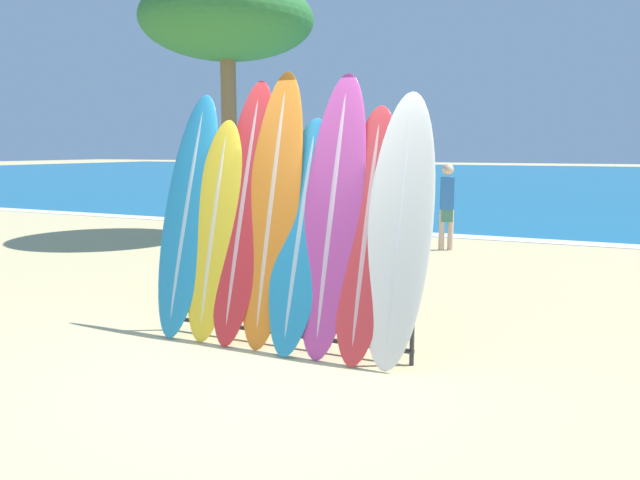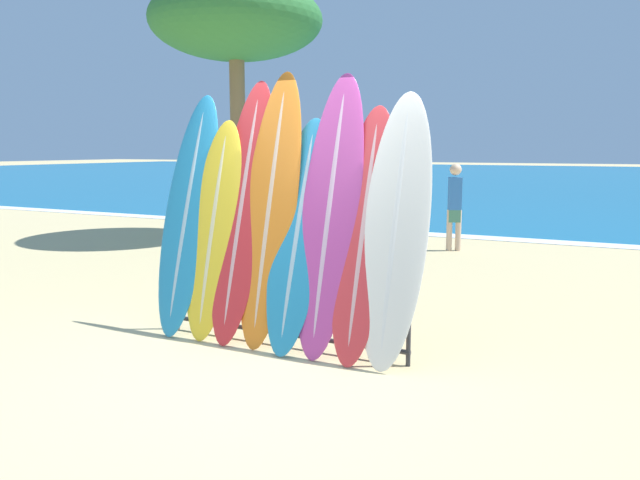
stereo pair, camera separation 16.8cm
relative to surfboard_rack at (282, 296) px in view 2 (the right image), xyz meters
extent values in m
plane|color=tan|center=(0.08, -0.73, -0.48)|extent=(160.00, 160.00, 0.00)
cube|color=#146693|center=(0.08, 37.84, -0.48)|extent=(120.00, 60.00, 0.00)
cube|color=white|center=(0.08, 8.14, -0.47)|extent=(120.00, 0.60, 0.01)
cylinder|color=#28282D|center=(-1.25, 0.00, -0.04)|extent=(0.04, 0.04, 0.89)
cylinder|color=#28282D|center=(1.25, 0.00, -0.04)|extent=(0.04, 0.04, 0.89)
cylinder|color=#28282D|center=(0.00, 0.00, 0.38)|extent=(2.54, 0.04, 0.04)
cylinder|color=#28282D|center=(0.00, 0.00, -0.36)|extent=(2.54, 0.04, 0.04)
ellipsoid|color=teal|center=(-1.12, 0.06, 0.72)|extent=(0.57, 0.81, 2.41)
ellipsoid|color=#98BACC|center=(-1.12, 0.06, 0.72)|extent=(0.10, 0.79, 2.32)
ellipsoid|color=yellow|center=(-0.77, 0.02, 0.59)|extent=(0.56, 0.66, 2.14)
ellipsoid|color=beige|center=(-0.77, 0.02, 0.59)|extent=(0.10, 0.64, 2.06)
ellipsoid|color=red|center=(-0.48, 0.09, 0.78)|extent=(0.56, 0.83, 2.53)
ellipsoid|color=#D19A9C|center=(-0.48, 0.09, 0.78)|extent=(0.10, 0.80, 2.43)
ellipsoid|color=orange|center=(-0.17, 0.08, 0.82)|extent=(0.56, 0.75, 2.59)
ellipsoid|color=beige|center=(-0.17, 0.08, 0.82)|extent=(0.10, 0.72, 2.49)
ellipsoid|color=teal|center=(0.16, 0.04, 0.59)|extent=(0.55, 0.78, 2.15)
ellipsoid|color=#98BACC|center=(0.16, 0.04, 0.59)|extent=(0.10, 0.76, 2.07)
ellipsoid|color=#B23D8E|center=(0.46, 0.08, 0.79)|extent=(0.57, 0.79, 2.55)
ellipsoid|color=#CAA1BE|center=(0.46, 0.08, 0.79)|extent=(0.10, 0.77, 2.45)
ellipsoid|color=red|center=(0.80, 0.05, 0.64)|extent=(0.53, 0.75, 2.25)
ellipsoid|color=#D59E9F|center=(0.80, 0.05, 0.64)|extent=(0.09, 0.73, 2.16)
ellipsoid|color=silver|center=(1.10, 0.05, 0.70)|extent=(0.59, 0.72, 2.35)
ellipsoid|color=silver|center=(1.10, 0.05, 0.70)|extent=(0.11, 0.70, 2.26)
cylinder|color=tan|center=(-2.48, 5.22, -0.11)|extent=(0.10, 0.10, 0.74)
cylinder|color=tan|center=(-2.37, 5.34, -0.11)|extent=(0.10, 0.10, 0.74)
cube|color=gold|center=(-2.42, 5.28, 0.15)|extent=(0.23, 0.24, 0.22)
cube|color=gold|center=(-2.42, 5.28, 0.55)|extent=(0.26, 0.27, 0.58)
sphere|color=tan|center=(-2.42, 5.28, 0.98)|extent=(0.21, 0.21, 0.21)
cylinder|color=beige|center=(-0.07, 6.20, -0.11)|extent=(0.10, 0.10, 0.75)
cylinder|color=beige|center=(0.08, 6.27, -0.11)|extent=(0.10, 0.10, 0.75)
cube|color=#478466|center=(0.00, 6.24, 0.16)|extent=(0.25, 0.21, 0.23)
cube|color=#3370BC|center=(0.00, 6.24, 0.56)|extent=(0.27, 0.23, 0.59)
sphere|color=beige|center=(0.00, 6.24, 1.00)|extent=(0.21, 0.21, 0.21)
cylinder|color=brown|center=(-4.46, 5.93, 1.41)|extent=(0.31, 0.31, 3.79)
ellipsoid|color=#2D7033|center=(-4.46, 5.93, 3.92)|extent=(3.49, 3.49, 1.57)
camera|label=1|loc=(2.73, -5.01, 1.37)|focal=35.00mm
camera|label=2|loc=(2.88, -4.93, 1.37)|focal=35.00mm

